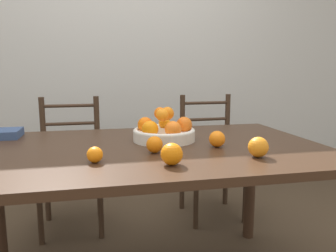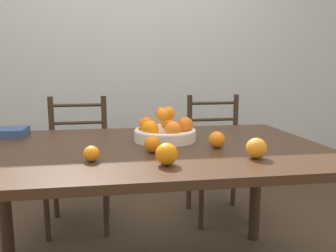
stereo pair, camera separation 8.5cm
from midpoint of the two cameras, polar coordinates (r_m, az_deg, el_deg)
name	(u,v)px [view 1 (the left image)]	position (r m, az deg, el deg)	size (l,w,h in m)	color
wall_back	(118,50)	(3.08, -9.52, 12.98)	(8.00, 0.06, 2.60)	beige
dining_table	(143,165)	(1.55, -5.95, -6.81)	(1.70, 1.02, 0.76)	#382316
fruit_bowl	(164,131)	(1.64, -2.20, -0.87)	(0.31, 0.31, 0.17)	silver
orange_loose_0	(172,154)	(1.22, -1.35, -4.92)	(0.08, 0.08, 0.08)	orange
orange_loose_1	(155,145)	(1.41, -4.10, -3.25)	(0.07, 0.07, 0.07)	orange
orange_loose_2	(258,147)	(1.37, 13.74, -3.59)	(0.08, 0.08, 0.08)	orange
orange_loose_3	(217,139)	(1.52, 6.97, -2.26)	(0.08, 0.08, 0.08)	orange
orange_loose_4	(95,155)	(1.29, -14.48, -4.87)	(0.06, 0.06, 0.06)	orange
chair_left	(71,164)	(2.43, -17.51, -6.40)	(0.43, 0.41, 0.93)	#382619
chair_right	(211,156)	(2.54, 6.52, -5.28)	(0.43, 0.41, 0.93)	#382619
book_stack	(2,134)	(1.95, -28.09, -1.21)	(0.19, 0.18, 0.04)	#334770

